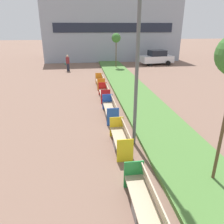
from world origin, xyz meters
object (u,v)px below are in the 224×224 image
at_px(bench_blue_frame, 111,110).
at_px(bench_red_frame, 105,94).
at_px(sapling_tree_far, 116,38).
at_px(pedestrian_walking, 68,63).
at_px(parked_car_distant, 157,58).
at_px(bench_orange_frame, 101,82).
at_px(bench_green_frame, 145,205).
at_px(bench_yellow_frame, 121,139).
at_px(street_lamp_post, 138,37).

xyz_separation_m(bench_blue_frame, bench_red_frame, (-0.00, 3.23, -0.01)).
distance_m(bench_blue_frame, bench_red_frame, 3.23).
height_order(sapling_tree_far, pedestrian_walking, sapling_tree_far).
relative_size(sapling_tree_far, parked_car_distant, 0.92).
xyz_separation_m(bench_orange_frame, parked_car_distant, (8.33, 10.29, 0.54)).
bearing_deg(sapling_tree_far, bench_red_frame, -102.51).
bearing_deg(bench_green_frame, bench_orange_frame, 90.01).
bearing_deg(bench_red_frame, bench_orange_frame, 89.96).
bearing_deg(bench_green_frame, bench_yellow_frame, 90.05).
xyz_separation_m(street_lamp_post, pedestrian_walking, (-3.67, 17.05, -3.47)).
bearing_deg(bench_red_frame, bench_blue_frame, -89.91).
distance_m(bench_red_frame, bench_orange_frame, 3.37).
bearing_deg(pedestrian_walking, bench_orange_frame, -67.22).
bearing_deg(bench_red_frame, pedestrian_walking, 106.00).
bearing_deg(bench_red_frame, sapling_tree_far, 77.49).
xyz_separation_m(bench_orange_frame, sapling_tree_far, (2.57, 8.23, 3.08)).
xyz_separation_m(bench_blue_frame, street_lamp_post, (0.61, -3.17, 4.01)).
relative_size(bench_blue_frame, parked_car_distant, 0.56).
relative_size(bench_orange_frame, street_lamp_post, 0.28).
distance_m(bench_blue_frame, bench_orange_frame, 6.60).
xyz_separation_m(bench_yellow_frame, sapling_tree_far, (2.57, 18.27, 3.08)).
relative_size(pedestrian_walking, parked_car_distant, 0.41).
bearing_deg(bench_blue_frame, pedestrian_walking, 102.43).
xyz_separation_m(bench_blue_frame, bench_orange_frame, (-0.00, 6.60, -0.01)).
bearing_deg(bench_blue_frame, sapling_tree_far, 80.17).
relative_size(bench_red_frame, bench_orange_frame, 0.92).
height_order(bench_orange_frame, sapling_tree_far, sapling_tree_far).
xyz_separation_m(bench_green_frame, sapling_tree_far, (2.57, 21.89, 3.08)).
bearing_deg(bench_orange_frame, bench_red_frame, -90.04).
distance_m(bench_orange_frame, street_lamp_post, 10.59).
bearing_deg(street_lamp_post, bench_green_frame, -98.90).
bearing_deg(pedestrian_walking, sapling_tree_far, 9.60).
xyz_separation_m(bench_blue_frame, sapling_tree_far, (2.57, 14.83, 3.07)).
xyz_separation_m(bench_red_frame, pedestrian_walking, (-3.05, 10.65, 0.55)).
xyz_separation_m(bench_green_frame, parked_car_distant, (8.33, 23.96, 0.54)).
xyz_separation_m(sapling_tree_far, pedestrian_walking, (-5.63, -0.95, -2.53)).
bearing_deg(sapling_tree_far, bench_green_frame, -96.70).
bearing_deg(parked_car_distant, pedestrian_walking, -172.97).
relative_size(bench_yellow_frame, parked_car_distant, 0.49).
distance_m(bench_blue_frame, street_lamp_post, 5.15).
bearing_deg(bench_blue_frame, bench_yellow_frame, -90.06).
bearing_deg(bench_blue_frame, bench_orange_frame, 90.02).
bearing_deg(sapling_tree_far, parked_car_distant, 19.73).
distance_m(bench_yellow_frame, bench_red_frame, 6.66).
bearing_deg(bench_orange_frame, pedestrian_walking, 112.78).
relative_size(bench_blue_frame, sapling_tree_far, 0.61).
relative_size(street_lamp_post, pedestrian_walking, 4.47).
xyz_separation_m(bench_orange_frame, pedestrian_walking, (-3.06, 7.28, 0.55)).
xyz_separation_m(bench_yellow_frame, parked_car_distant, (8.33, 20.33, 0.54)).
bearing_deg(sapling_tree_far, pedestrian_walking, -170.40).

